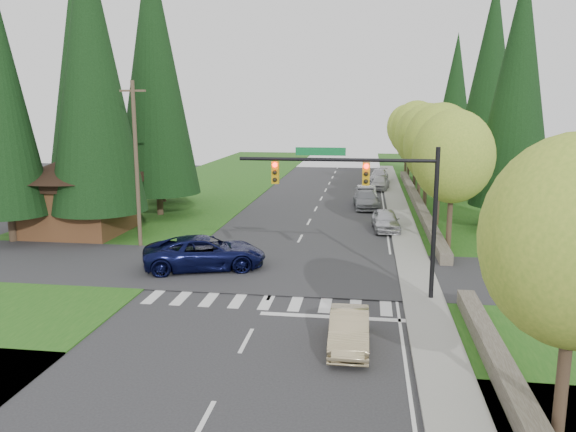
% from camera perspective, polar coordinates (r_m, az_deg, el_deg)
% --- Properties ---
extents(ground, '(120.00, 120.00, 0.00)m').
position_cam_1_polar(ground, '(22.12, -3.70, -11.49)').
color(ground, '#28282B').
rests_on(ground, ground).
extents(grass_east, '(14.00, 110.00, 0.06)m').
position_cam_1_polar(grass_east, '(41.79, 20.02, -1.30)').
color(grass_east, '#1D5115').
rests_on(grass_east, ground).
extents(grass_west, '(14.00, 110.00, 0.06)m').
position_cam_1_polar(grass_west, '(44.37, -14.94, -0.32)').
color(grass_west, '#1D5115').
rests_on(grass_west, ground).
extents(cross_street, '(120.00, 8.00, 0.10)m').
position_cam_1_polar(cross_street, '(29.55, -0.52, -5.62)').
color(cross_street, '#28282B').
rests_on(cross_street, ground).
extents(sidewalk_east, '(1.80, 80.00, 0.13)m').
position_cam_1_polar(sidewalk_east, '(42.90, 11.49, -0.50)').
color(sidewalk_east, gray).
rests_on(sidewalk_east, ground).
extents(curb_east, '(0.20, 80.00, 0.13)m').
position_cam_1_polar(curb_east, '(42.86, 10.36, -0.47)').
color(curb_east, gray).
rests_on(curb_east, ground).
extents(stone_wall_south, '(0.70, 14.00, 0.70)m').
position_cam_1_polar(stone_wall_south, '(19.32, 20.97, -14.58)').
color(stone_wall_south, '#4C4438').
rests_on(stone_wall_south, ground).
extents(stone_wall_north, '(0.70, 40.00, 0.70)m').
position_cam_1_polar(stone_wall_north, '(50.83, 12.92, 1.55)').
color(stone_wall_north, '#4C4438').
rests_on(stone_wall_north, ground).
extents(traffic_signal, '(8.70, 0.37, 6.80)m').
position_cam_1_polar(traffic_signal, '(24.73, 8.29, 2.82)').
color(traffic_signal, black).
rests_on(traffic_signal, ground).
extents(brown_building, '(8.40, 8.40, 5.40)m').
position_cam_1_polar(brown_building, '(40.30, -20.54, 2.72)').
color(brown_building, '#4C2D19').
rests_on(brown_building, ground).
extents(utility_pole, '(1.60, 0.24, 10.00)m').
position_cam_1_polar(utility_pole, '(34.99, -15.15, 5.19)').
color(utility_pole, '#473828').
rests_on(utility_pole, ground).
extents(decid_tree_0, '(4.80, 4.80, 8.37)m').
position_cam_1_polar(decid_tree_0, '(34.47, 16.42, 5.80)').
color(decid_tree_0, '#38281C').
rests_on(decid_tree_0, ground).
extents(decid_tree_1, '(5.20, 5.20, 8.80)m').
position_cam_1_polar(decid_tree_1, '(41.38, 15.21, 6.94)').
color(decid_tree_1, '#38281C').
rests_on(decid_tree_1, ground).
extents(decid_tree_2, '(5.00, 5.00, 8.82)m').
position_cam_1_polar(decid_tree_2, '(48.30, 13.99, 7.68)').
color(decid_tree_2, '#38281C').
rests_on(decid_tree_2, ground).
extents(decid_tree_3, '(5.00, 5.00, 8.55)m').
position_cam_1_polar(decid_tree_3, '(55.28, 13.37, 7.82)').
color(decid_tree_3, '#38281C').
rests_on(decid_tree_3, ground).
extents(decid_tree_4, '(5.40, 5.40, 9.18)m').
position_cam_1_polar(decid_tree_4, '(62.24, 12.91, 8.53)').
color(decid_tree_4, '#38281C').
rests_on(decid_tree_4, ground).
extents(decid_tree_5, '(4.80, 4.80, 8.30)m').
position_cam_1_polar(decid_tree_5, '(69.22, 12.26, 8.34)').
color(decid_tree_5, '#38281C').
rests_on(decid_tree_5, ground).
extents(decid_tree_6, '(5.20, 5.20, 8.86)m').
position_cam_1_polar(decid_tree_6, '(76.19, 11.98, 8.82)').
color(decid_tree_6, '#38281C').
rests_on(decid_tree_6, ground).
extents(conifer_w_a, '(6.12, 6.12, 19.80)m').
position_cam_1_polar(conifer_w_a, '(38.20, -19.35, 13.91)').
color(conifer_w_a, '#38281C').
rests_on(conifer_w_a, ground).
extents(conifer_w_b, '(5.44, 5.44, 17.80)m').
position_cam_1_polar(conifer_w_b, '(43.08, -20.41, 12.11)').
color(conifer_w_b, '#38281C').
rests_on(conifer_w_b, ground).
extents(conifer_w_c, '(6.46, 6.46, 20.80)m').
position_cam_1_polar(conifer_w_c, '(45.12, -13.44, 14.32)').
color(conifer_w_c, '#38281C').
rests_on(conifer_w_c, ground).
extents(conifer_w_d, '(5.10, 5.10, 16.80)m').
position_cam_1_polar(conifer_w_d, '(38.99, -27.25, 11.04)').
color(conifer_w_d, '#38281C').
rests_on(conifer_w_d, ground).
extents(conifer_w_e, '(5.78, 5.78, 18.80)m').
position_cam_1_polar(conifer_w_e, '(51.38, -13.03, 12.78)').
color(conifer_w_e, '#38281C').
rests_on(conifer_w_e, ground).
extents(conifer_e_a, '(5.44, 5.44, 17.80)m').
position_cam_1_polar(conifer_e_a, '(41.18, 22.32, 12.06)').
color(conifer_e_a, '#38281C').
rests_on(conifer_e_a, ground).
extents(conifer_e_b, '(6.12, 6.12, 19.80)m').
position_cam_1_polar(conifer_e_b, '(55.10, 19.87, 12.80)').
color(conifer_e_b, '#38281C').
rests_on(conifer_e_b, ground).
extents(conifer_e_c, '(5.10, 5.10, 16.80)m').
position_cam_1_polar(conifer_e_c, '(68.69, 16.61, 11.25)').
color(conifer_e_c, '#38281C').
rests_on(conifer_e_c, ground).
extents(sedan_champagne, '(1.46, 4.00, 1.31)m').
position_cam_1_polar(sedan_champagne, '(20.50, 6.23, -11.42)').
color(sedan_champagne, tan).
rests_on(sedan_champagne, ground).
extents(suv_navy, '(6.96, 4.74, 1.77)m').
position_cam_1_polar(suv_navy, '(30.04, -8.42, -3.71)').
color(suv_navy, '#0B0E37').
rests_on(suv_navy, ground).
extents(parked_car_a, '(2.07, 4.46, 1.48)m').
position_cam_1_polar(parked_car_a, '(39.50, 9.91, -0.43)').
color(parked_car_a, silver).
rests_on(parked_car_a, ground).
extents(parked_car_b, '(2.47, 5.18, 1.46)m').
position_cam_1_polar(parked_car_b, '(48.11, 7.95, 1.66)').
color(parked_car_b, gray).
rests_on(parked_car_b, ground).
extents(parked_car_c, '(1.97, 4.65, 1.49)m').
position_cam_1_polar(parked_car_c, '(50.94, 7.97, 2.19)').
color(parked_car_c, silver).
rests_on(parked_car_c, ground).
extents(parked_car_d, '(2.28, 4.46, 1.45)m').
position_cam_1_polar(parked_car_d, '(58.98, 9.31, 3.33)').
color(parked_car_d, silver).
rests_on(parked_car_d, ground).
extents(parked_car_e, '(2.32, 5.12, 1.45)m').
position_cam_1_polar(parked_car_e, '(64.99, 9.24, 4.03)').
color(parked_car_e, '#B1B1B6').
rests_on(parked_car_e, ground).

